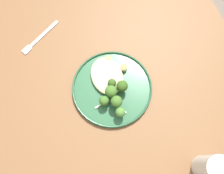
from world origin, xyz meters
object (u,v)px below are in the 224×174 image
(water_glass, at_px, (210,168))
(broccoli_floret_rear_charred, at_px, (120,112))
(broccoli_floret_tall_stalk, at_px, (116,102))
(seared_scallop_tilted_round, at_px, (102,75))
(seared_scallop_front_small, at_px, (101,82))
(dinner_plate, at_px, (112,88))
(seared_scallop_half_hidden, at_px, (124,68))
(broccoli_floret_front_edge, at_px, (104,101))
(broccoli_floret_center_pile, at_px, (123,86))
(seared_scallop_left_edge, at_px, (112,69))
(broccoli_floret_right_tilted, at_px, (112,83))
(dinner_fork, at_px, (39,38))
(broccoli_floret_beside_noodles, at_px, (111,91))
(seared_scallop_tiny_bay, at_px, (108,59))

(water_glass, bearing_deg, broccoli_floret_rear_charred, 37.15)
(broccoli_floret_tall_stalk, xyz_separation_m, water_glass, (-0.29, -0.19, 0.01))
(seared_scallop_tilted_round, xyz_separation_m, seared_scallop_front_small, (-0.02, 0.01, -0.00))
(dinner_plate, height_order, broccoli_floret_rear_charred, broccoli_floret_rear_charred)
(seared_scallop_half_hidden, bearing_deg, broccoli_floret_front_edge, 132.17)
(water_glass, bearing_deg, dinner_plate, 27.69)
(broccoli_floret_rear_charred, bearing_deg, seared_scallop_tilted_round, 4.56)
(broccoli_floret_center_pile, distance_m, broccoli_floret_rear_charred, 0.09)
(seared_scallop_left_edge, bearing_deg, broccoli_floret_tall_stalk, 166.74)
(seared_scallop_half_hidden, xyz_separation_m, broccoli_floret_right_tilted, (-0.05, 0.06, 0.02))
(seared_scallop_tilted_round, bearing_deg, broccoli_floret_front_edge, 165.55)
(dinner_fork, bearing_deg, broccoli_floret_rear_charred, -154.26)
(broccoli_floret_beside_noodles, bearing_deg, broccoli_floret_front_edge, 123.60)
(seared_scallop_tiny_bay, xyz_separation_m, broccoli_floret_center_pile, (-0.12, -0.01, 0.03))
(water_glass, bearing_deg, seared_scallop_left_edge, 21.11)
(seared_scallop_tilted_round, xyz_separation_m, broccoli_floret_front_edge, (-0.10, 0.03, 0.02))
(broccoli_floret_front_edge, relative_size, water_glass, 0.40)
(seared_scallop_tiny_bay, distance_m, broccoli_floret_front_edge, 0.17)
(broccoli_floret_front_edge, height_order, broccoli_floret_rear_charred, same)
(seared_scallop_tilted_round, relative_size, broccoli_floret_front_edge, 0.50)
(seared_scallop_half_hidden, xyz_separation_m, broccoli_floret_rear_charred, (-0.16, 0.07, 0.02))
(water_glass, distance_m, dinner_fork, 0.76)
(dinner_plate, distance_m, broccoli_floret_beside_noodles, 0.05)
(broccoli_floret_right_tilted, relative_size, water_glass, 0.36)
(seared_scallop_left_edge, xyz_separation_m, seared_scallop_front_small, (-0.04, 0.05, -0.00))
(seared_scallop_front_small, xyz_separation_m, water_glass, (-0.39, -0.22, 0.04))
(broccoli_floret_beside_noodles, xyz_separation_m, water_glass, (-0.33, -0.20, 0.01))
(seared_scallop_half_hidden, xyz_separation_m, broccoli_floret_tall_stalk, (-0.12, 0.07, 0.03))
(dinner_plate, distance_m, broccoli_floret_front_edge, 0.07)
(broccoli_floret_right_tilted, bearing_deg, seared_scallop_half_hidden, -53.04)
(broccoli_floret_right_tilted, relative_size, broccoli_floret_front_edge, 0.89)
(broccoli_floret_center_pile, relative_size, broccoli_floret_tall_stalk, 0.95)
(broccoli_floret_center_pile, bearing_deg, dinner_fork, 36.53)
(broccoli_floret_center_pile, height_order, broccoli_floret_tall_stalk, broccoli_floret_tall_stalk)
(seared_scallop_tilted_round, bearing_deg, broccoli_floret_tall_stalk, -173.76)
(seared_scallop_tilted_round, height_order, dinner_fork, seared_scallop_tilted_round)
(seared_scallop_left_edge, bearing_deg, broccoli_floret_center_pile, -173.51)
(seared_scallop_half_hidden, bearing_deg, broccoli_floret_rear_charred, 154.88)
(broccoli_floret_tall_stalk, bearing_deg, broccoli_floret_rear_charred, 179.27)
(dinner_plate, xyz_separation_m, broccoli_floret_beside_noodles, (-0.02, 0.01, 0.04))
(seared_scallop_tilted_round, bearing_deg, seared_scallop_half_hidden, -88.75)
(seared_scallop_left_edge, relative_size, broccoli_floret_right_tilted, 0.56)
(seared_scallop_left_edge, xyz_separation_m, broccoli_floret_tall_stalk, (-0.13, 0.03, 0.03))
(broccoli_floret_tall_stalk, xyz_separation_m, broccoli_floret_rear_charred, (-0.04, 0.00, -0.01))
(seared_scallop_front_small, bearing_deg, broccoli_floret_center_pile, -127.54)
(seared_scallop_front_small, xyz_separation_m, broccoli_floret_center_pile, (-0.05, -0.06, 0.03))
(seared_scallop_tilted_round, xyz_separation_m, broccoli_floret_center_pile, (-0.07, -0.05, 0.02))
(broccoli_floret_front_edge, distance_m, water_glass, 0.39)
(broccoli_floret_center_pile, bearing_deg, broccoli_floret_rear_charred, 153.89)
(dinner_plate, height_order, broccoli_floret_right_tilted, broccoli_floret_right_tilted)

